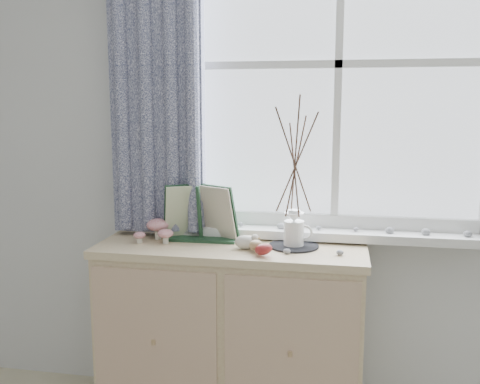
{
  "coord_description": "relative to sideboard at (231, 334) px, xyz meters",
  "views": [
    {
      "loc": [
        0.32,
        -0.52,
        1.48
      ],
      "look_at": [
        -0.1,
        1.7,
        1.1
      ],
      "focal_mm": 40.0,
      "sensor_mm": 36.0,
      "label": 1
    }
  ],
  "objects": [
    {
      "name": "sideboard",
      "position": [
        0.0,
        0.0,
        0.0
      ],
      "size": [
        1.2,
        0.45,
        0.85
      ],
      "color": "beige",
      "rests_on": "ground"
    },
    {
      "name": "songbird_figurine",
      "position": [
        0.08,
        -0.05,
        0.46
      ],
      "size": [
        0.14,
        0.07,
        0.07
      ],
      "primitive_type": null,
      "rotation": [
        0.0,
        0.0,
        -0.08
      ],
      "color": "beige",
      "rests_on": "sideboard"
    },
    {
      "name": "wooden_eggs",
      "position": [
        0.13,
        -0.09,
        0.45
      ],
      "size": [
        0.14,
        0.18,
        0.08
      ],
      "color": "tan",
      "rests_on": "sideboard"
    },
    {
      "name": "sideboard_pebbles",
      "position": [
        0.3,
        0.0,
        0.44
      ],
      "size": [
        0.33,
        0.23,
        0.02
      ],
      "color": "gray",
      "rests_on": "sideboard"
    },
    {
      "name": "toadstool_cluster",
      "position": [
        -0.35,
        0.02,
        0.48
      ],
      "size": [
        0.18,
        0.16,
        0.1
      ],
      "color": "silver",
      "rests_on": "sideboard"
    },
    {
      "name": "crocheted_doily",
      "position": [
        0.28,
        0.02,
        0.43
      ],
      "size": [
        0.22,
        0.22,
        0.01
      ],
      "primitive_type": "cylinder",
      "color": "black",
      "rests_on": "sideboard"
    },
    {
      "name": "botanical_book",
      "position": [
        -0.15,
        0.03,
        0.56
      ],
      "size": [
        0.39,
        0.14,
        0.27
      ],
      "primitive_type": null,
      "rotation": [
        0.0,
        0.0,
        0.02
      ],
      "color": "#1E3E27",
      "rests_on": "sideboard"
    },
    {
      "name": "twig_pitcher",
      "position": [
        0.28,
        0.02,
        0.81
      ],
      "size": [
        0.24,
        0.24,
        0.67
      ],
      "rotation": [
        0.0,
        0.0,
        -0.0
      ],
      "color": "white",
      "rests_on": "crocheted_doily"
    }
  ]
}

